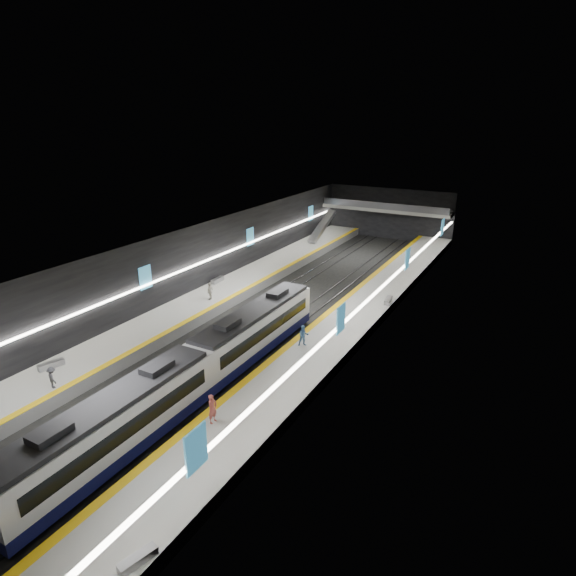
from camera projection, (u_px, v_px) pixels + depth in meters
The scene contains 26 objects.
ground at pixel (280, 312), 48.72m from camera, with size 70.00×70.00×0.00m, color black.
ceiling at pixel (279, 235), 45.97m from camera, with size 20.00×70.00×0.04m, color beige.
wall_left at pixel (199, 261), 51.88m from camera, with size 0.04×70.00×8.00m, color black.
wall_right at pixel (377, 292), 42.81m from camera, with size 0.04×70.00×8.00m, color black.
wall_back at pixel (389, 214), 76.13m from camera, with size 20.00×0.04×8.00m, color black.
platform_left at pixel (219, 295), 51.95m from camera, with size 5.00×70.00×1.00m, color slate.
tile_surface_left at pixel (219, 291), 51.77m from camera, with size 5.00×70.00×0.02m, color #AFAFAA.
tactile_strip_left at pixel (236, 294), 50.77m from camera, with size 0.60×70.00×0.02m, color yellow.
platform_right at pixel (349, 323), 45.14m from camera, with size 5.00×70.00×1.00m, color slate.
tile_surface_right at pixel (349, 318), 44.97m from camera, with size 5.00×70.00×0.02m, color #AFAFAA.
tactile_strip_right at pixel (328, 313), 45.96m from camera, with size 0.60×70.00×0.02m, color yellow.
rails at pixel (280, 312), 48.70m from camera, with size 6.52×70.00×0.12m.
train at pixel (197, 368), 33.70m from camera, with size 2.69×30.04×3.60m.
ad_posters at pixel (284, 268), 47.99m from camera, with size 19.94×53.50×2.20m.
cove_light_left at pixel (201, 263), 51.86m from camera, with size 0.25×68.60×0.12m, color white.
cove_light_right at pixel (374, 294), 42.97m from camera, with size 0.25×68.60×0.12m, color white.
mezzanine_bridge at pixel (386, 209), 74.07m from camera, with size 20.00×3.00×1.50m.
escalator at pixel (322, 226), 72.50m from camera, with size 1.20×8.00×0.60m, color #99999E.
bench_left_near at pixel (51, 365), 36.11m from camera, with size 0.52×1.88×0.46m, color #99999E.
bench_left_far at pixel (217, 280), 54.35m from camera, with size 0.53×1.92×0.47m, color #99999E.
bench_right_near at pixel (138, 560), 20.41m from camera, with size 0.48×1.73×0.42m, color #99999E.
bench_right_far at pixel (388, 300), 48.49m from camera, with size 0.54×1.93×0.47m, color #99999E.
passenger_right_a at pixel (213, 409), 29.48m from camera, with size 0.70×0.46×1.93m, color #AB4A40.
passenger_right_b at pixel (304, 336), 39.31m from camera, with size 0.87×0.68×1.79m, color #517DB0.
passenger_left_a at pixel (210, 291), 49.02m from camera, with size 1.07×0.44×1.82m, color beige.
passenger_left_b at pixel (52, 378), 33.29m from camera, with size 1.01×0.58×1.57m, color #38383F.
Camera 1 is at (22.43, -38.90, 19.07)m, focal length 30.00 mm.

